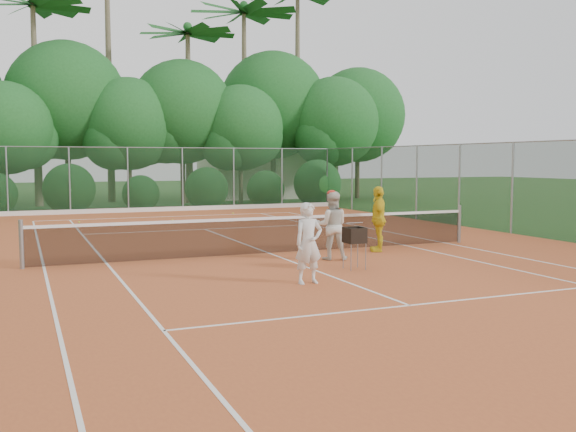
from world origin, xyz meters
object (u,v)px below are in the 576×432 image
at_px(player_yellow, 378,219).
at_px(ball_hopper, 355,236).
at_px(player_center_grp, 332,225).
at_px(player_white, 309,243).

bearing_deg(player_yellow, ball_hopper, -15.42).
bearing_deg(ball_hopper, player_center_grp, 87.41).
distance_m(player_white, player_center_grp, 3.11).
height_order(player_yellow, ball_hopper, player_yellow).
xyz_separation_m(player_yellow, ball_hopper, (-1.93, -2.24, -0.12)).
distance_m(player_center_grp, player_yellow, 1.95).
height_order(player_center_grp, ball_hopper, player_center_grp).
relative_size(player_white, player_yellow, 0.92).
xyz_separation_m(player_center_grp, player_yellow, (1.78, 0.80, 0.03)).
xyz_separation_m(player_white, player_yellow, (3.56, 3.35, 0.07)).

